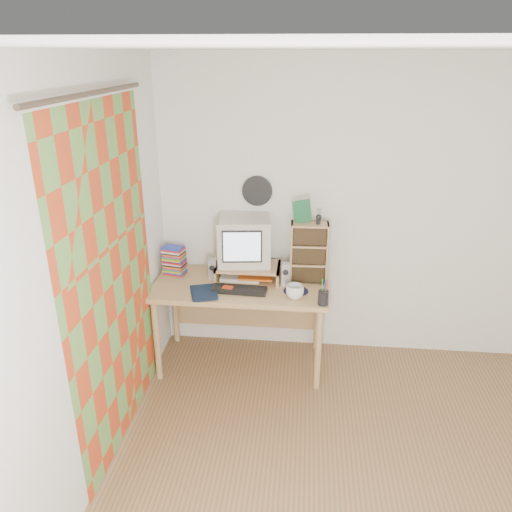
% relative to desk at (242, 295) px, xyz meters
% --- Properties ---
extents(floor, '(3.50, 3.50, 0.00)m').
position_rel_desk_xyz_m(floor, '(1.03, -1.44, -0.62)').
color(floor, olive).
rests_on(floor, ground).
extents(ceiling, '(3.50, 3.50, 0.00)m').
position_rel_desk_xyz_m(ceiling, '(1.03, -1.44, 1.88)').
color(ceiling, white).
rests_on(ceiling, back_wall).
extents(back_wall, '(3.50, 0.00, 3.50)m').
position_rel_desk_xyz_m(back_wall, '(1.03, 0.31, 0.63)').
color(back_wall, white).
rests_on(back_wall, floor).
extents(left_wall, '(0.00, 3.50, 3.50)m').
position_rel_desk_xyz_m(left_wall, '(-0.72, -1.44, 0.63)').
color(left_wall, white).
rests_on(left_wall, floor).
extents(curtain, '(0.00, 2.20, 2.20)m').
position_rel_desk_xyz_m(curtain, '(-0.68, -0.96, 0.53)').
color(curtain, '#C5401B').
rests_on(curtain, left_wall).
extents(wall_disc, '(0.25, 0.02, 0.25)m').
position_rel_desk_xyz_m(wall_disc, '(0.10, 0.29, 0.81)').
color(wall_disc, black).
rests_on(wall_disc, back_wall).
extents(desk, '(1.40, 0.70, 0.75)m').
position_rel_desk_xyz_m(desk, '(0.00, 0.00, 0.00)').
color(desk, tan).
rests_on(desk, floor).
extents(monitor_riser, '(0.52, 0.30, 0.12)m').
position_rel_desk_xyz_m(monitor_riser, '(0.05, 0.04, 0.23)').
color(monitor_riser, tan).
rests_on(monitor_riser, desk).
extents(crt_monitor, '(0.45, 0.45, 0.38)m').
position_rel_desk_xyz_m(crt_monitor, '(0.02, 0.09, 0.45)').
color(crt_monitor, beige).
rests_on(crt_monitor, monitor_riser).
extents(speaker_left, '(0.07, 0.07, 0.18)m').
position_rel_desk_xyz_m(speaker_left, '(-0.24, 0.00, 0.22)').
color(speaker_left, '#B4B3B8').
rests_on(speaker_left, desk).
extents(speaker_right, '(0.07, 0.07, 0.18)m').
position_rel_desk_xyz_m(speaker_right, '(0.36, -0.03, 0.22)').
color(speaker_right, '#B4B3B8').
rests_on(speaker_right, desk).
extents(keyboard, '(0.43, 0.17, 0.03)m').
position_rel_desk_xyz_m(keyboard, '(0.01, -0.21, 0.15)').
color(keyboard, black).
rests_on(keyboard, desk).
extents(dvd_stack, '(0.19, 0.15, 0.24)m').
position_rel_desk_xyz_m(dvd_stack, '(-0.58, 0.08, 0.25)').
color(dvd_stack, brown).
rests_on(dvd_stack, desk).
extents(cd_rack, '(0.30, 0.17, 0.49)m').
position_rel_desk_xyz_m(cd_rack, '(0.54, 0.05, 0.38)').
color(cd_rack, tan).
rests_on(cd_rack, desk).
extents(mug, '(0.17, 0.17, 0.11)m').
position_rel_desk_xyz_m(mug, '(0.44, -0.28, 0.19)').
color(mug, white).
rests_on(mug, desk).
extents(diary, '(0.28, 0.24, 0.05)m').
position_rel_desk_xyz_m(diary, '(-0.35, -0.30, 0.16)').
color(diary, '#0D1A31').
rests_on(diary, desk).
extents(mousepad, '(0.20, 0.20, 0.00)m').
position_rel_desk_xyz_m(mousepad, '(0.45, -0.16, 0.14)').
color(mousepad, black).
rests_on(mousepad, desk).
extents(pen_cup, '(0.09, 0.09, 0.16)m').
position_rel_desk_xyz_m(pen_cup, '(0.66, -0.36, 0.21)').
color(pen_cup, black).
rests_on(pen_cup, desk).
extents(papers, '(0.32, 0.23, 0.04)m').
position_rel_desk_xyz_m(papers, '(0.04, 0.06, 0.16)').
color(papers, white).
rests_on(papers, desk).
extents(red_box, '(0.09, 0.07, 0.04)m').
position_rel_desk_xyz_m(red_box, '(-0.08, -0.21, 0.15)').
color(red_box, '#BF3914').
rests_on(red_box, desk).
extents(game_box, '(0.14, 0.06, 0.18)m').
position_rel_desk_xyz_m(game_box, '(0.47, 0.07, 0.72)').
color(game_box, '#1A5E35').
rests_on(game_box, cd_rack).
extents(webcam, '(0.05, 0.05, 0.08)m').
position_rel_desk_xyz_m(webcam, '(0.60, 0.04, 0.67)').
color(webcam, black).
rests_on(webcam, cd_rack).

